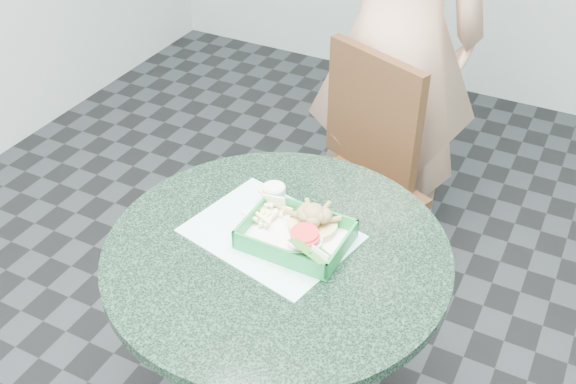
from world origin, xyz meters
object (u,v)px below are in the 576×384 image
at_px(cafe_table, 278,302).
at_px(crab_sandwich, 313,224).
at_px(dining_chair, 359,169).
at_px(food_basket, 296,244).
at_px(sauce_ramekin, 274,197).

height_order(cafe_table, crab_sandwich, crab_sandwich).
relative_size(dining_chair, food_basket, 3.57).
xyz_separation_m(cafe_table, sauce_ramekin, (-0.09, 0.15, 0.22)).
bearing_deg(cafe_table, dining_chair, 95.29).
bearing_deg(crab_sandwich, dining_chair, 100.69).
height_order(food_basket, crab_sandwich, crab_sandwich).
bearing_deg(food_basket, crab_sandwich, 69.14).
relative_size(crab_sandwich, sauce_ramekin, 2.07).
height_order(dining_chair, crab_sandwich, dining_chair).
xyz_separation_m(cafe_table, dining_chair, (-0.07, 0.74, -0.05)).
bearing_deg(sauce_ramekin, cafe_table, -59.13).
xyz_separation_m(dining_chair, crab_sandwich, (0.12, -0.65, 0.27)).
distance_m(crab_sandwich, sauce_ramekin, 0.15).
xyz_separation_m(cafe_table, crab_sandwich, (0.05, 0.09, 0.22)).
bearing_deg(dining_chair, food_basket, -59.65).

